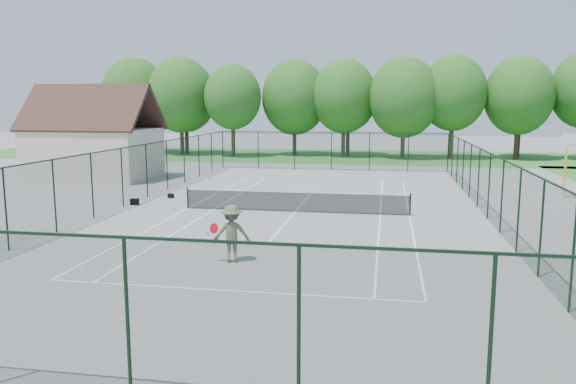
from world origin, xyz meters
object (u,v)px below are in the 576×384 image
object	(u,v)px
basketball_goal	(569,153)
tennis_player	(232,233)
tennis_net	(295,200)
sports_bag_a	(135,202)

from	to	relation	value
basketball_goal	tennis_player	bearing A→B (deg)	-133.85
tennis_net	basketball_goal	world-z (taller)	basketball_goal
tennis_net	tennis_player	bearing A→B (deg)	-94.25
sports_bag_a	basketball_goal	bearing A→B (deg)	12.99
basketball_goal	sports_bag_a	distance (m)	23.82
tennis_net	tennis_player	size ratio (longest dim) A/B	5.28
basketball_goal	tennis_player	distance (m)	21.66
tennis_net	tennis_player	world-z (taller)	tennis_player
tennis_net	tennis_player	distance (m)	9.03
tennis_net	sports_bag_a	size ratio (longest dim) A/B	26.95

